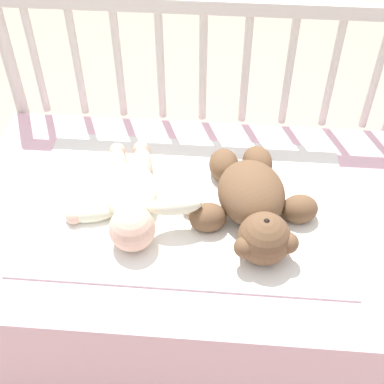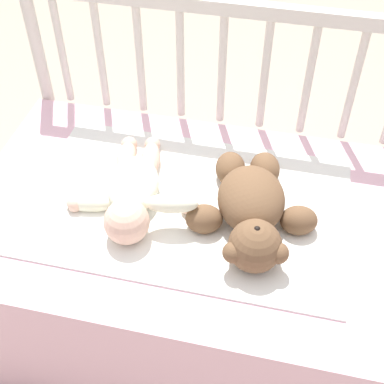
{
  "view_description": "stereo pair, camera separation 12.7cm",
  "coord_description": "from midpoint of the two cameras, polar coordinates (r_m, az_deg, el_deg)",
  "views": [
    {
      "loc": [
        0.07,
        -0.89,
        1.44
      ],
      "look_at": [
        0.0,
        0.0,
        0.53
      ],
      "focal_mm": 50.0,
      "sensor_mm": 36.0,
      "label": 1
    },
    {
      "loc": [
        0.2,
        -0.87,
        1.44
      ],
      "look_at": [
        0.0,
        0.0,
        0.53
      ],
      "focal_mm": 50.0,
      "sensor_mm": 36.0,
      "label": 2
    }
  ],
  "objects": [
    {
      "name": "ground_plane",
      "position": [
        1.69,
        -2.22,
        -12.89
      ],
      "size": [
        12.0,
        12.0,
        0.0
      ],
      "primitive_type": "plane",
      "color": "tan"
    },
    {
      "name": "teddy_bear",
      "position": [
        1.26,
        3.68,
        -1.19
      ],
      "size": [
        0.32,
        0.39,
        0.12
      ],
      "color": "brown",
      "rests_on": "crib_mattress"
    },
    {
      "name": "crib_mattress",
      "position": [
        1.5,
        -2.47,
        -8.17
      ],
      "size": [
        1.12,
        0.7,
        0.47
      ],
      "color": "#EDB7C6",
      "rests_on": "ground_plane"
    },
    {
      "name": "baby",
      "position": [
        1.3,
        -9.32,
        -0.68
      ],
      "size": [
        0.34,
        0.38,
        0.11
      ],
      "color": "#EAEACC",
      "rests_on": "crib_mattress"
    },
    {
      "name": "blanket",
      "position": [
        1.32,
        -3.18,
        -1.56
      ],
      "size": [
        0.78,
        0.5,
        0.01
      ],
      "color": "white",
      "rests_on": "crib_mattress"
    },
    {
      "name": "crib_rail",
      "position": [
        1.52,
        -1.29,
        11.32
      ],
      "size": [
        1.12,
        0.04,
        0.84
      ],
      "color": "beige",
      "rests_on": "ground_plane"
    }
  ]
}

